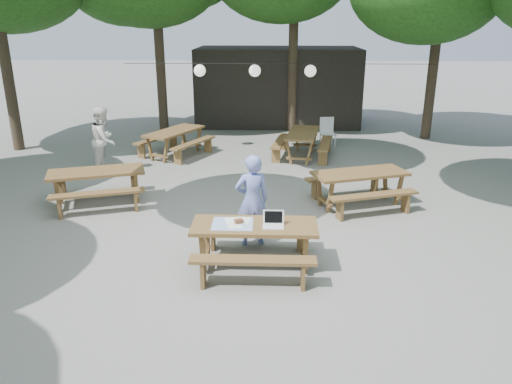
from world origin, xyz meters
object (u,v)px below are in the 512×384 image
object	(u,v)px
woman	(252,200)
main_picnic_table	(254,245)
second_person	(104,140)
plastic_chair	(328,138)
picnic_table_nw	(98,187)

from	to	relation	value
woman	main_picnic_table	bearing A→B (deg)	79.00
woman	second_person	world-z (taller)	second_person
woman	plastic_chair	distance (m)	7.58
main_picnic_table	second_person	bearing A→B (deg)	128.25
main_picnic_table	second_person	size ratio (longest dim) A/B	1.16
second_person	plastic_chair	size ratio (longest dim) A/B	1.91
main_picnic_table	second_person	world-z (taller)	second_person
picnic_table_nw	second_person	world-z (taller)	second_person
main_picnic_table	woman	distance (m)	0.99
second_person	main_picnic_table	bearing A→B (deg)	-140.66
main_picnic_table	woman	bearing A→B (deg)	94.85
second_person	plastic_chair	bearing A→B (deg)	-63.01
picnic_table_nw	plastic_chair	world-z (taller)	plastic_chair
second_person	plastic_chair	distance (m)	6.80
main_picnic_table	plastic_chair	xyz separation A→B (m)	(1.99, 8.15, -0.13)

